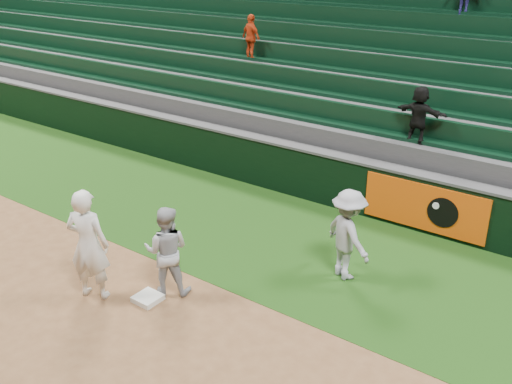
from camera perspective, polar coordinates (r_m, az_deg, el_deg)
ground at (r=10.25m, az=-10.82°, el=-9.98°), size 70.00×70.00×0.00m
foul_grass at (r=12.17m, az=-0.61°, el=-3.80°), size 36.00×4.20×0.01m
first_base at (r=10.05m, az=-10.77°, el=-10.39°), size 0.42×0.42×0.09m
first_baseman at (r=9.94m, az=-16.42°, el=-5.06°), size 0.85×0.72×1.99m
baserunner at (r=9.86m, az=-8.93°, el=-5.81°), size 0.99×0.93×1.61m
base_coach at (r=10.26m, az=9.17°, el=-4.25°), size 1.26×1.06×1.70m
field_wall at (r=13.57m, az=5.01°, el=2.00°), size 36.00×0.45×1.25m
stadium_seating at (r=16.47m, az=12.03°, el=9.34°), size 36.00×5.95×5.18m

